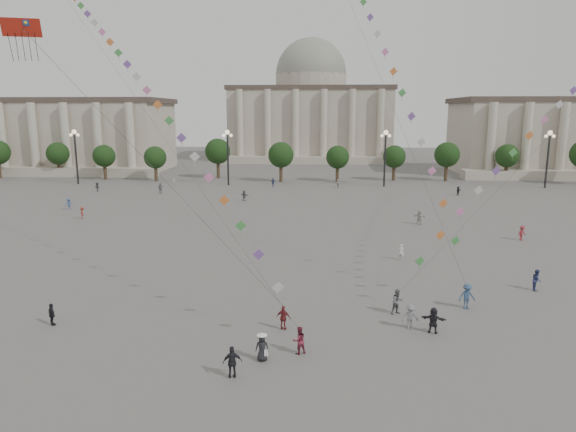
{
  "coord_description": "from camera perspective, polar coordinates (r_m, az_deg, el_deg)",
  "views": [
    {
      "loc": [
        2.29,
        -28.12,
        14.03
      ],
      "look_at": [
        -0.03,
        12.0,
        5.85
      ],
      "focal_mm": 32.0,
      "sensor_mm": 36.0,
      "label": 1
    }
  ],
  "objects": [
    {
      "name": "dragon_kite",
      "position": [
        35.85,
        -27.06,
        16.72
      ],
      "size": [
        8.92,
        1.16,
        23.29
      ],
      "color": "#B02012",
      "rests_on": "ground"
    },
    {
      "name": "person_crowd_8",
      "position": [
        62.56,
        24.55,
        -1.73
      ],
      "size": [
        1.23,
        1.04,
        1.65
      ],
      "primitive_type": "imported",
      "rotation": [
        0.0,
        0.0,
        0.49
      ],
      "color": "maroon",
      "rests_on": "ground"
    },
    {
      "name": "person_crowd_3",
      "position": [
        34.95,
        15.85,
        -11.09
      ],
      "size": [
        1.67,
        0.93,
        1.72
      ],
      "primitive_type": "imported",
      "rotation": [
        0.0,
        0.0,
        2.86
      ],
      "color": "black",
      "rests_on": "ground"
    },
    {
      "name": "lamp_post_mid_west",
      "position": [
        99.86,
        -6.73,
        7.6
      ],
      "size": [
        2.0,
        0.9,
        10.65
      ],
      "color": "#262628",
      "rests_on": "ground"
    },
    {
      "name": "person_crowd_10",
      "position": [
        100.84,
        -12.55,
        3.69
      ],
      "size": [
        0.67,
        0.67,
        1.57
      ],
      "primitive_type": "imported",
      "rotation": [
        0.0,
        0.0,
        2.36
      ],
      "color": "#BBBCB7",
      "rests_on": "ground"
    },
    {
      "name": "person_crowd_4",
      "position": [
        97.11,
        5.58,
        3.62
      ],
      "size": [
        1.29,
        1.42,
        1.57
      ],
      "primitive_type": "imported",
      "rotation": [
        0.0,
        0.0,
        4.02
      ],
      "color": "beige",
      "rests_on": "ground"
    },
    {
      "name": "kite_flyer_1",
      "position": [
        39.7,
        19.27,
        -8.42
      ],
      "size": [
        1.31,
        0.89,
        1.87
      ],
      "primitive_type": "imported",
      "rotation": [
        0.0,
        0.0,
        0.17
      ],
      "color": "#324C71",
      "rests_on": "ground"
    },
    {
      "name": "hall_central",
      "position": [
        157.36,
        2.53,
        11.58
      ],
      "size": [
        48.3,
        34.3,
        35.5
      ],
      "color": "#AB9D90",
      "rests_on": "ground"
    },
    {
      "name": "person_crowd_12",
      "position": [
        82.54,
        -4.89,
        2.29
      ],
      "size": [
        1.62,
        1.29,
        1.72
      ],
      "primitive_type": "imported",
      "rotation": [
        0.0,
        0.0,
        2.57
      ],
      "color": "#5E5E62",
      "rests_on": "ground"
    },
    {
      "name": "tourist_1",
      "position": [
        38.22,
        -24.76,
        -9.91
      ],
      "size": [
        0.92,
        0.86,
        1.53
      ],
      "primitive_type": "imported",
      "rotation": [
        0.0,
        0.0,
        2.44
      ],
      "color": "black",
      "rests_on": "ground"
    },
    {
      "name": "person_crowd_20",
      "position": [
        98.19,
        -20.41,
        3.05
      ],
      "size": [
        1.15,
        0.82,
        1.6
      ],
      "primitive_type": "imported",
      "rotation": [
        0.0,
        0.0,
        2.91
      ],
      "color": "black",
      "rests_on": "ground"
    },
    {
      "name": "person_crowd_0",
      "position": [
        97.38,
        -1.68,
        3.74
      ],
      "size": [
        1.02,
        0.44,
        1.72
      ],
      "primitive_type": "imported",
      "rotation": [
        0.0,
        0.0,
        0.02
      ],
      "color": "#394081",
      "rests_on": "ground"
    },
    {
      "name": "person_crowd_13",
      "position": [
        50.64,
        12.45,
        -3.93
      ],
      "size": [
        0.68,
        0.59,
        1.57
      ],
      "primitive_type": "imported",
      "rotation": [
        0.0,
        0.0,
        2.7
      ],
      "color": "white",
      "rests_on": "ground"
    },
    {
      "name": "person_crowd_19",
      "position": [
        45.79,
        25.9,
        -6.4
      ],
      "size": [
        0.82,
        0.96,
        1.71
      ],
      "primitive_type": "imported",
      "rotation": [
        0.0,
        0.0,
        1.34
      ],
      "color": "navy",
      "rests_on": "ground"
    },
    {
      "name": "kite_flyer_2",
      "position": [
        37.41,
        12.08,
        -9.3
      ],
      "size": [
        1.09,
        1.0,
        1.81
      ],
      "primitive_type": "imported",
      "rotation": [
        0.0,
        0.0,
        0.45
      ],
      "color": "#5C5C60",
      "rests_on": "ground"
    },
    {
      "name": "lamp_post_far_west",
      "position": [
        109.13,
        -22.56,
        7.13
      ],
      "size": [
        2.0,
        0.9,
        10.65
      ],
      "color": "#262628",
      "rests_on": "ground"
    },
    {
      "name": "lamp_post_mid_east",
      "position": [
        99.16,
        10.76,
        7.45
      ],
      "size": [
        2.0,
        0.9,
        10.65
      ],
      "color": "#262628",
      "rests_on": "ground"
    },
    {
      "name": "hall_west",
      "position": [
        144.54,
        -29.32,
        7.84
      ],
      "size": [
        84.0,
        26.22,
        17.2
      ],
      "color": "#AB9D90",
      "rests_on": "ground"
    },
    {
      "name": "hat_person",
      "position": [
        30.27,
        -2.89,
        -14.31
      ],
      "size": [
        0.81,
        0.6,
        1.69
      ],
      "color": "black",
      "rests_on": "ground"
    },
    {
      "name": "kite_train_west",
      "position": [
        55.25,
        -19.51,
        17.64
      ],
      "size": [
        37.32,
        42.78,
        67.55
      ],
      "color": "#3F3F3F",
      "rests_on": "ground"
    },
    {
      "name": "kite_flyer_0",
      "position": [
        31.05,
        1.24,
        -13.63
      ],
      "size": [
        1.01,
        0.93,
        1.68
      ],
      "primitive_type": "imported",
      "rotation": [
        0.0,
        0.0,
        3.59
      ],
      "color": "maroon",
      "rests_on": "ground"
    },
    {
      "name": "lamp_post_far_east",
      "position": [
        107.22,
        26.98,
        6.7
      ],
      "size": [
        2.0,
        0.9,
        10.65
      ],
      "color": "#262628",
      "rests_on": "ground"
    },
    {
      "name": "person_crowd_21",
      "position": [
        81.23,
        -23.16,
        1.23
      ],
      "size": [
        1.24,
        1.05,
        1.67
      ],
      "primitive_type": "imported",
      "rotation": [
        0.0,
        0.0,
        0.49
      ],
      "color": "#3A4F83",
      "rests_on": "ground"
    },
    {
      "name": "tourist_0",
      "position": [
        34.16,
        -0.5,
        -11.24
      ],
      "size": [
        1.03,
        0.67,
        1.63
      ],
      "primitive_type": "imported",
      "rotation": [
        0.0,
        0.0,
        2.83
      ],
      "color": "maroon",
      "rests_on": "ground"
    },
    {
      "name": "person_crowd_16",
      "position": [
        92.2,
        -14.0,
        2.99
      ],
      "size": [
        1.15,
        0.85,
        1.81
      ],
      "primitive_type": "imported",
      "rotation": [
        0.0,
        0.0,
        0.43
      ],
      "color": "#5E5F63",
      "rests_on": "ground"
    },
    {
      "name": "person_crowd_7",
      "position": [
        67.1,
        14.4,
        -0.11
      ],
      "size": [
        1.78,
        1.31,
        1.86
      ],
      "primitive_type": "imported",
      "rotation": [
        0.0,
        0.0,
        2.64
      ],
      "color": "#BCBBB7",
      "rests_on": "ground"
    },
    {
      "name": "person_crowd_6",
      "position": [
        35.17,
        13.43,
        -10.84
      ],
      "size": [
        1.1,
        0.66,
        1.68
      ],
      "primitive_type": "imported",
      "rotation": [
        0.0,
        0.0,
        0.03
      ],
      "color": "slate",
      "rests_on": "ground"
    },
    {
      "name": "person_crowd_9",
      "position": [
        92.56,
        18.39,
        2.68
      ],
      "size": [
        1.26,
        1.34,
        1.51
      ],
      "primitive_type": "imported",
      "rotation": [
        0.0,
        0.0,
        0.84
      ],
      "color": "black",
      "rests_on": "ground"
    },
    {
      "name": "person_crowd_17",
      "position": [
        73.61,
        -21.87,
        0.33
      ],
      "size": [
        1.1,
        1.2,
        1.62
      ],
      "primitive_type": "imported",
      "rotation": [
        0.0,
        0.0,
        2.2
      ],
      "color": "#953728",
      "rests_on": "ground"
    },
    {
      "name": "tourist_4",
      "position": [
        28.67,
        -6.2,
        -15.84
      ],
      "size": [
        1.12,
        0.69,
        1.78
      ],
      "primitive_type": "imported",
      "rotation": [
        0.0,
        0.0,
        3.4
      ],
      "color": "black",
      "rests_on": "ground"
    },
    {
      "name": "tree_row",
      "position": [
        106.5,
        2.08,
        6.85
      ],
      "size": [
        137.12,
        5.12,
        8.0
      ],
      "color": "#39281C",
      "rests_on": "ground"
    },
    {
      "name": "ground",
      "position": [
        31.51,
        -1.25,
        -14.93
      ],
      "size": [
        360.0,
        360.0,
        0.0
      ],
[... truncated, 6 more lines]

